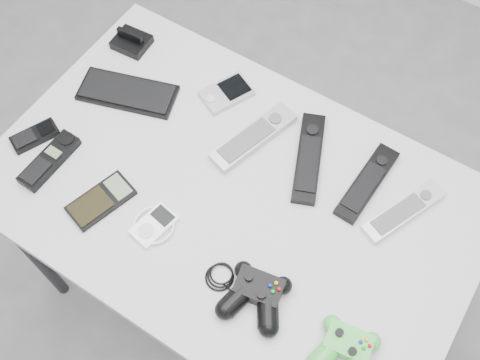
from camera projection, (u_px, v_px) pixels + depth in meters
The scene contains 15 objects.
floor at pixel (213, 293), 1.89m from camera, with size 3.50×3.50×0.00m, color #5F5E63.
desk at pixel (232, 205), 1.31m from camera, with size 1.09×0.70×0.73m.
pda_keyboard at pixel (128, 92), 1.38m from camera, with size 0.24×0.10×0.01m, color black.
dock_bracket at pixel (131, 39), 1.44m from camera, with size 0.09×0.08×0.05m, color black.
pda at pixel (226, 93), 1.38m from camera, with size 0.08×0.12×0.02m, color #A4A4AB.
remote_silver_a at pixel (254, 137), 1.31m from camera, with size 0.06×0.23×0.03m, color #A4A4AB.
remote_black_a at pixel (309, 157), 1.28m from camera, with size 0.05×0.24×0.02m, color black.
remote_black_b at pixel (367, 182), 1.25m from camera, with size 0.05×0.21×0.02m, color black.
remote_silver_b at pixel (404, 211), 1.22m from camera, with size 0.05×0.21×0.02m, color silver.
mobile_phone at pixel (35, 136), 1.32m from camera, with size 0.05×0.11×0.02m, color black.
cordless_handset at pixel (49, 160), 1.28m from camera, with size 0.05×0.16×0.03m, color black.
calculator at pixel (101, 200), 1.24m from camera, with size 0.07×0.15×0.01m, color black.
mp3_player at pixel (154, 225), 1.21m from camera, with size 0.09×0.10×0.02m, color white.
controller_black at pixel (256, 294), 1.12m from camera, with size 0.23×0.14×0.05m, color black, non-canonical shape.
controller_green at pixel (346, 349), 1.07m from camera, with size 0.12×0.13×0.04m, color green, non-canonical shape.
Camera 1 is at (0.39, -0.44, 1.84)m, focal length 42.00 mm.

